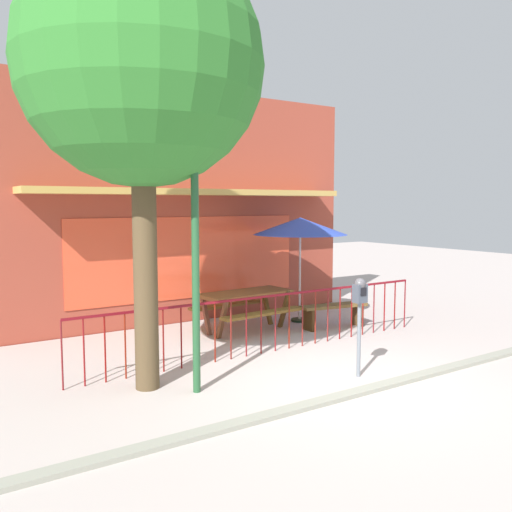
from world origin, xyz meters
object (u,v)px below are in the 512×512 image
(patio_bench, at_px, (334,311))
(picnic_table_left, at_px, (246,300))
(patio_umbrella, at_px, (300,227))
(street_tree, at_px, (141,66))
(parking_meter_near, at_px, (360,301))
(street_lamp, at_px, (195,189))

(patio_bench, bearing_deg, picnic_table_left, 154.95)
(picnic_table_left, distance_m, patio_bench, 1.79)
(patio_umbrella, height_order, street_tree, street_tree)
(picnic_table_left, relative_size, parking_meter_near, 1.32)
(patio_bench, bearing_deg, street_lamp, -156.00)
(patio_umbrella, distance_m, street_lamp, 4.66)
(picnic_table_left, height_order, patio_bench, picnic_table_left)
(patio_umbrella, relative_size, parking_meter_near, 1.53)
(parking_meter_near, distance_m, street_lamp, 2.81)
(picnic_table_left, bearing_deg, parking_meter_near, -92.45)
(parking_meter_near, bearing_deg, patio_umbrella, 65.08)
(picnic_table_left, bearing_deg, street_tree, -144.76)
(patio_bench, relative_size, street_tree, 0.25)
(street_lamp, bearing_deg, parking_meter_near, -17.84)
(parking_meter_near, height_order, street_tree, street_tree)
(street_lamp, bearing_deg, patio_bench, 24.00)
(patio_bench, bearing_deg, parking_meter_near, -125.01)
(parking_meter_near, bearing_deg, street_lamp, 162.16)
(patio_umbrella, bearing_deg, patio_bench, -78.25)
(patio_umbrella, xyz_separation_m, street_lamp, (-3.79, -2.64, 0.67))
(picnic_table_left, distance_m, parking_meter_near, 3.27)
(street_lamp, bearing_deg, patio_umbrella, 34.85)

